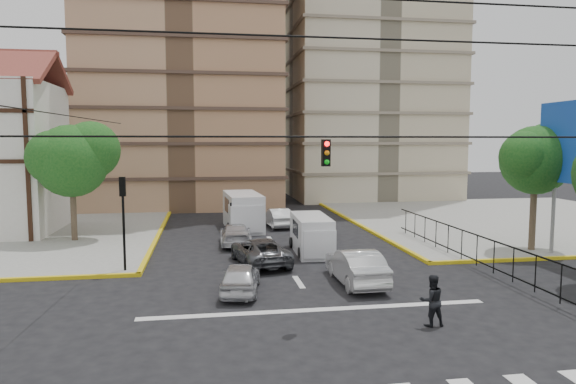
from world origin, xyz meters
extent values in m
plane|color=black|center=(0.00, 0.00, 0.00)|extent=(160.00, 160.00, 0.00)
cube|color=gray|center=(20.00, 20.00, 0.07)|extent=(26.00, 26.00, 0.15)
cube|color=silver|center=(0.00, 1.20, 0.01)|extent=(13.00, 0.40, 0.01)
cylinder|color=slate|center=(14.50, 8.00, 2.15)|extent=(0.20, 0.20, 4.00)
cylinder|color=#473828|center=(14.00, 9.00, 2.24)|extent=(0.36, 0.36, 4.48)
sphere|color=#164D18|center=(14.00, 9.00, 5.16)|extent=(3.80, 3.80, 3.80)
sphere|color=#164D18|center=(14.95, 9.30, 5.73)|extent=(3.04, 3.04, 3.04)
sphere|color=#164D18|center=(13.24, 8.70, 5.35)|extent=(2.85, 2.85, 2.85)
cylinder|color=#473828|center=(-12.00, 16.00, 2.10)|extent=(0.36, 0.36, 4.20)
sphere|color=#164D18|center=(-12.00, 16.00, 5.00)|extent=(4.40, 4.40, 4.40)
sphere|color=#164D18|center=(-10.90, 16.30, 5.67)|extent=(3.52, 3.52, 3.52)
sphere|color=#164D18|center=(-12.88, 15.70, 5.22)|extent=(3.30, 3.30, 3.30)
cylinder|color=black|center=(-7.80, 7.80, 1.90)|extent=(0.12, 0.12, 3.50)
cube|color=black|center=(-7.80, 7.80, 4.10)|extent=(0.28, 0.22, 0.90)
sphere|color=#FF0C0C|center=(-7.80, 7.80, 4.40)|extent=(0.17, 0.17, 0.17)
cube|color=black|center=(0.00, 0.00, 5.80)|extent=(0.28, 0.22, 0.90)
cylinder|color=black|center=(0.00, -9.00, 6.25)|extent=(18.00, 0.03, 0.03)
cube|color=silver|center=(1.78, 10.84, 1.03)|extent=(1.95, 4.54, 2.06)
cube|color=silver|center=(1.78, 9.05, 0.90)|extent=(1.74, 1.13, 1.43)
cube|color=black|center=(1.78, 8.74, 1.39)|extent=(1.66, 0.16, 0.81)
cylinder|color=black|center=(0.92, 9.41, 0.31)|extent=(0.25, 0.63, 0.63)
cylinder|color=black|center=(2.63, 9.41, 0.31)|extent=(0.25, 0.63, 0.63)
cylinder|color=black|center=(0.92, 12.28, 0.31)|extent=(0.25, 0.63, 0.63)
cylinder|color=black|center=(2.63, 12.28, 0.31)|extent=(0.25, 0.63, 0.63)
cube|color=silver|center=(-1.43, 19.20, 1.28)|extent=(2.61, 5.70, 2.55)
cube|color=silver|center=(-1.43, 16.98, 1.11)|extent=(2.20, 1.48, 1.78)
cube|color=black|center=(-1.43, 16.59, 1.72)|extent=(2.06, 0.25, 1.00)
cylinder|color=black|center=(-2.48, 17.42, 0.39)|extent=(0.25, 0.78, 0.78)
cylinder|color=black|center=(-0.37, 17.42, 0.39)|extent=(0.25, 0.78, 0.78)
cylinder|color=black|center=(-2.48, 20.98, 0.39)|extent=(0.25, 0.78, 0.78)
cylinder|color=black|center=(-0.37, 20.98, 0.39)|extent=(0.25, 0.78, 0.78)
imported|color=silver|center=(-2.64, 3.80, 0.63)|extent=(2.04, 3.90, 1.27)
imported|color=silver|center=(2.42, 4.39, 0.77)|extent=(1.70, 4.69, 1.54)
imported|color=#53555B|center=(-1.34, 8.58, 0.67)|extent=(3.01, 5.15, 1.35)
imported|color=silver|center=(-2.27, 13.71, 0.64)|extent=(1.92, 4.47, 1.28)
imported|color=#252527|center=(2.75, 15.41, 0.62)|extent=(1.99, 3.82, 1.24)
imported|color=white|center=(1.16, 19.80, 0.68)|extent=(1.73, 4.24, 1.37)
imported|color=black|center=(3.44, -1.01, 0.87)|extent=(0.87, 0.69, 1.75)
camera|label=1|loc=(-3.98, -16.76, 6.18)|focal=32.00mm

